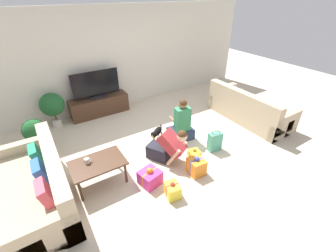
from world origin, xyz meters
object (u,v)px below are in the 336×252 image
Objects in this scene: tv_console at (100,106)px; potted_plant_back_left at (52,105)px; gift_box_c at (150,177)px; sofa_right at (248,109)px; coffee_table at (98,165)px; person_kneeling at (168,146)px; gift_bag_a at (215,141)px; dog at (157,132)px; mug at (87,161)px; person_sitting at (181,125)px; tv at (96,86)px; gift_box_a at (196,166)px; potted_plant_corner_left at (35,133)px; gift_box_d at (194,155)px; gift_box_b at (172,190)px; sofa_left at (39,187)px.

potted_plant_back_left is (-1.09, -0.05, 0.32)m from tv_console.
sofa_right is at bearing 11.16° from gift_box_c.
person_kneeling is at bearing -6.19° from coffee_table.
gift_bag_a is at bearing -62.35° from tv_console.
gift_box_c is at bearing -178.10° from person_kneeling.
tv_console reaches higher than dog.
coffee_table is at bearing -28.86° from mug.
person_kneeling is at bearing -49.88° from dog.
tv is at bearing -54.70° from person_sitting.
mug is (-1.43, 0.22, 0.15)m from person_kneeling.
potted_plant_back_left is 3.05m from person_sitting.
tv_console is 2.58m from mug.
potted_plant_back_left is at bearing 96.68° from coffee_table.
potted_plant_back_left is at bearing -35.83° from person_sitting.
person_sitting is 2.19× the size of dog.
person_kneeling is 0.65m from gift_box_a.
coffee_table is at bearing 92.05° from sofa_right.
person_sitting reaches higher than coffee_table.
potted_plant_corner_left is at bearing 148.39° from gift_bag_a.
potted_plant_corner_left is at bearing 143.33° from gift_box_d.
potted_plant_back_left is at bearing 62.02° from potted_plant_corner_left.
sofa_right is 4.83× the size of gift_bag_a.
gift_box_c reaches higher than gift_box_b.
potted_plant_back_left reaches higher than gift_box_d.
coffee_table is (-3.88, -0.14, 0.10)m from sofa_right.
dog is 1.31m from gift_box_a.
person_kneeling reaches higher than gift_box_c.
mug is at bearing 135.52° from gift_box_b.
person_sitting is (2.86, 0.24, 0.06)m from sofa_left.
tv_console reaches higher than gift_box_b.
person_sitting reaches higher than tv_console.
gift_bag_a is at bearing 122.05° from person_sitting.
gift_box_a is (1.54, -0.71, -0.23)m from coffee_table.
gift_box_c is (1.47, -2.00, -0.32)m from potted_plant_corner_left.
person_sitting is 1.16m from gift_box_a.
gift_bag_a is 2.49m from mug.
person_sitting is 2.60× the size of gift_box_a.
gift_box_a is 0.86× the size of gift_bag_a.
mug reaches higher than gift_box_d.
potted_plant_back_left is 2.34m from mug.
potted_plant_back_left is 2.81× the size of gift_box_b.
gift_box_c is (-1.25, -0.83, -0.21)m from person_sitting.
person_sitting is (1.14, -2.11, -0.45)m from tv.
gift_box_c is 3.26× the size of mug.
tv reaches higher than gift_bag_a.
tv is 2.45m from person_sitting.
dog is at bearing -45.97° from potted_plant_back_left.
tv_console is 1.73× the size of potted_plant_back_left.
person_kneeling is at bearing 96.15° from sofa_right.
gift_box_c is 1.08m from mug.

